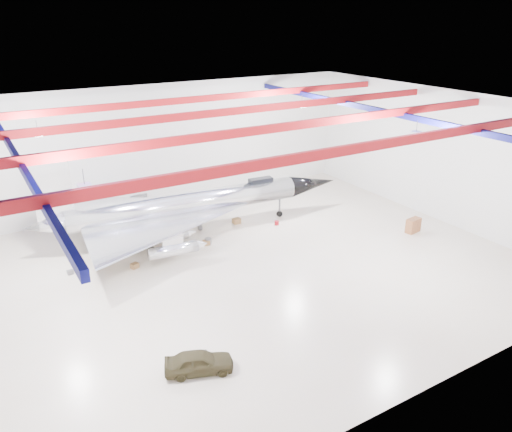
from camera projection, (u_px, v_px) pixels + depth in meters
floor at (230, 272)px, 34.36m from camera, size 40.00×40.00×0.00m
wall_back at (149, 148)px, 44.21m from camera, size 40.00×0.00×40.00m
wall_right at (439, 156)px, 41.82m from camera, size 0.00×30.00×30.00m
ceiling at (226, 112)px, 30.22m from camera, size 40.00×40.00×0.00m
ceiling_structure at (227, 123)px, 30.48m from camera, size 39.50×29.50×1.08m
jet_aircraft at (187, 207)px, 39.62m from camera, size 25.91×16.10×7.06m
jeep at (199, 362)px, 24.60m from camera, size 3.67×2.49×1.16m
desk at (413, 225)px, 40.50m from camera, size 1.37×0.82×1.18m
crate_ply at (135, 266)px, 34.87m from camera, size 0.63×0.58×0.36m
toolbox_red at (160, 229)px, 40.81m from camera, size 0.52×0.46×0.31m
engine_drum at (208, 241)px, 38.54m from camera, size 0.68×0.68×0.47m
parts_bin at (237, 221)px, 42.32m from camera, size 0.65×0.52×0.45m
crate_small at (70, 272)px, 34.07m from camera, size 0.44×0.37×0.28m
tool_chest at (277, 223)px, 42.04m from camera, size 0.44×0.44×0.34m
oil_barrel at (206, 243)px, 38.39m from camera, size 0.59×0.50×0.37m
spares_box at (200, 228)px, 41.12m from camera, size 0.46×0.46×0.36m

